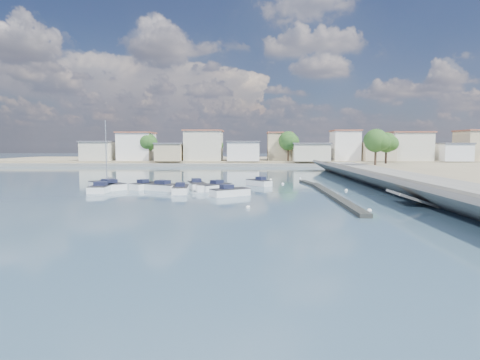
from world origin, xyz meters
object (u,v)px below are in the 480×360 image
Objects in this scene: motorboat_f at (258,183)px; motorboat_g at (197,186)px; motorboat_b at (147,186)px; motorboat_c at (158,187)px; motorboat_d at (213,188)px; sailboat at (106,185)px; motorboat_e at (181,190)px; motorboat_a at (103,188)px; motorboat_h at (232,192)px.

motorboat_f is 9.01m from motorboat_g.
motorboat_c is at bearing -35.94° from motorboat_b.
motorboat_f is at bearing 48.41° from motorboat_d.
motorboat_d is 14.38m from sailboat.
motorboat_d is at bearing -11.64° from motorboat_b.
motorboat_c and motorboat_e have the same top height.
motorboat_c is (6.30, 1.78, 0.00)m from motorboat_a.
motorboat_e is 1.25× the size of motorboat_f.
sailboat reaches higher than motorboat_a.
motorboat_b and motorboat_c have the same top height.
motorboat_a is at bearing -174.70° from motorboat_d.
motorboat_c is 0.65× the size of sailboat.
motorboat_c is at bearing -162.48° from motorboat_g.
motorboat_f is 0.87× the size of motorboat_h.
motorboat_g is (6.54, 0.25, 0.00)m from motorboat_b.
motorboat_f is (9.28, 8.60, -0.00)m from motorboat_e.
motorboat_e is (3.41, -2.74, -0.00)m from motorboat_c.
motorboat_b is at bearing -5.06° from sailboat.
sailboat is at bearing 157.09° from motorboat_h.
motorboat_b is at bearing 168.36° from motorboat_d.
motorboat_g is at bearing 2.23° from motorboat_b.
motorboat_g is at bearing 125.00° from motorboat_h.
motorboat_b is at bearing -162.31° from motorboat_f.
motorboat_b is at bearing -177.77° from motorboat_g.
motorboat_e is 11.51m from sailboat.
motorboat_c is 11.01m from motorboat_h.
motorboat_f is 0.44× the size of sailboat.
motorboat_d is 5.48m from motorboat_h.
motorboat_f is (14.43, 4.60, 0.00)m from motorboat_b.
motorboat_h is at bearing -12.69° from motorboat_a.
sailboat is (-19.88, -4.12, 0.03)m from motorboat_f.
sailboat is at bearing 104.26° from motorboat_a.
motorboat_b and motorboat_h have the same top height.
sailboat is (-0.89, 3.52, 0.03)m from motorboat_a.
motorboat_c is at bearing -155.20° from motorboat_f.
motorboat_e and motorboat_g have the same top height.
motorboat_a and motorboat_e have the same top height.
motorboat_d is at bearing -9.13° from sailboat.
sailboat is (-10.61, 4.48, 0.03)m from motorboat_e.
motorboat_e and motorboat_h have the same top height.
motorboat_c and motorboat_d have the same top height.
sailboat reaches higher than motorboat_f.
sailboat is at bearing 166.38° from motorboat_c.
motorboat_a is 1.28× the size of motorboat_h.
motorboat_d is at bearing -131.59° from motorboat_f.
motorboat_c is 13.98m from motorboat_f.
motorboat_d is (7.01, -0.54, -0.00)m from motorboat_c.
sailboat reaches higher than motorboat_h.
motorboat_d and motorboat_h have the same top height.
motorboat_d is 1.15× the size of motorboat_f.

